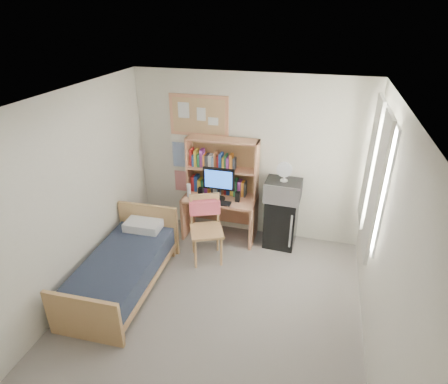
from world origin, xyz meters
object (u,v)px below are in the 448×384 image
(bed, at_px, (122,273))
(monitor, at_px, (219,184))
(microwave, at_px, (283,190))
(desk, at_px, (220,217))
(speaker_left, at_px, (201,192))
(speaker_right, at_px, (238,197))
(mini_fridge, at_px, (281,221))
(desk_fan, at_px, (285,172))
(bulletin_board, at_px, (199,116))
(desk_chair, at_px, (207,230))

(bed, distance_m, monitor, 1.91)
(microwave, bearing_deg, desk, -176.07)
(bed, distance_m, microwave, 2.57)
(monitor, xyz_separation_m, speaker_left, (-0.30, 0.00, -0.18))
(speaker_left, distance_m, microwave, 1.29)
(monitor, distance_m, speaker_left, 0.35)
(desk, relative_size, microwave, 2.17)
(monitor, height_order, speaker_right, monitor)
(mini_fridge, relative_size, bed, 0.45)
(monitor, xyz_separation_m, desk_fan, (0.98, 0.09, 0.27))
(bulletin_board, distance_m, mini_fridge, 2.07)
(mini_fridge, bearing_deg, bed, -137.10)
(bed, xyz_separation_m, speaker_right, (1.21, 1.51, 0.55))
(desk_chair, relative_size, speaker_left, 6.35)
(desk_fan, bearing_deg, speaker_right, -170.28)
(bulletin_board, relative_size, desk_chair, 0.93)
(desk_chair, relative_size, desk_fan, 3.59)
(mini_fridge, height_order, bed, mini_fridge)
(monitor, bearing_deg, speaker_right, -0.00)
(desk, relative_size, bed, 0.65)
(speaker_left, height_order, desk_fan, desk_fan)
(desk, bearing_deg, microwave, 1.71)
(desk, distance_m, monitor, 0.62)
(mini_fridge, bearing_deg, bulletin_board, 172.39)
(desk_chair, height_order, bed, desk_chair)
(bed, height_order, speaker_left, speaker_left)
(speaker_left, bearing_deg, mini_fridge, 4.88)
(bulletin_board, xyz_separation_m, desk_fan, (1.39, -0.26, -0.67))
(desk_chair, distance_m, speaker_right, 0.74)
(mini_fridge, xyz_separation_m, speaker_left, (-1.28, -0.11, 0.40))
(desk, relative_size, desk_chair, 1.14)
(microwave, bearing_deg, speaker_right, -170.28)
(speaker_left, height_order, microwave, microwave)
(mini_fridge, relative_size, speaker_left, 5.06)
(speaker_right, bearing_deg, desk_chair, -117.77)
(desk, height_order, speaker_right, speaker_right)
(mini_fridge, distance_m, microwave, 0.55)
(speaker_left, relative_size, speaker_right, 0.98)
(desk, height_order, monitor, monitor)
(bed, height_order, microwave, microwave)
(mini_fridge, xyz_separation_m, monitor, (-0.98, -0.11, 0.58))
(bed, xyz_separation_m, monitor, (0.91, 1.51, 0.74))
(desk_chair, distance_m, microwave, 1.29)
(mini_fridge, bearing_deg, desk_fan, -90.00)
(desk, xyz_separation_m, monitor, (-0.00, -0.06, 0.62))
(monitor, xyz_separation_m, speaker_right, (0.30, -0.00, -0.18))
(desk_chair, xyz_separation_m, desk_fan, (0.99, 0.69, 0.75))
(desk_chair, bearing_deg, desk, 64.55)
(speaker_right, bearing_deg, mini_fridge, 9.15)
(desk, xyz_separation_m, desk_fan, (0.98, 0.03, 0.89))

